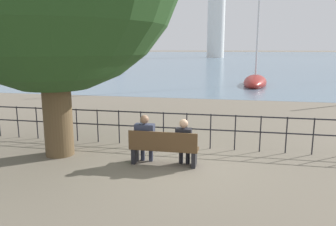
% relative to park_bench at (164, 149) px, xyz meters
% --- Properties ---
extents(ground_plane, '(1000.00, 1000.00, 0.00)m').
position_rel_park_bench_xyz_m(ground_plane, '(0.00, 0.06, -0.43)').
color(ground_plane, '#706656').
extents(harbor_water, '(600.00, 300.00, 0.01)m').
position_rel_park_bench_xyz_m(harbor_water, '(0.00, 161.38, -0.43)').
color(harbor_water, slate).
rests_on(harbor_water, ground_plane).
extents(park_bench, '(1.75, 0.45, 0.90)m').
position_rel_park_bench_xyz_m(park_bench, '(0.00, 0.00, 0.00)').
color(park_bench, brown).
rests_on(park_bench, ground_plane).
extents(seated_person_left, '(0.50, 0.35, 1.27)m').
position_rel_park_bench_xyz_m(seated_person_left, '(-0.50, 0.07, 0.27)').
color(seated_person_left, '#2D3347').
rests_on(seated_person_left, ground_plane).
extents(seated_person_right, '(0.39, 0.35, 1.21)m').
position_rel_park_bench_xyz_m(seated_person_right, '(0.50, 0.08, 0.24)').
color(seated_person_right, black).
rests_on(seated_person_right, ground_plane).
extents(promenade_railing, '(12.09, 0.04, 1.05)m').
position_rel_park_bench_xyz_m(promenade_railing, '(-0.00, 1.62, 0.26)').
color(promenade_railing, black).
rests_on(promenade_railing, ground_plane).
extents(sailboat_2, '(2.37, 6.68, 11.37)m').
position_rel_park_bench_xyz_m(sailboat_2, '(3.37, 19.81, -0.12)').
color(sailboat_2, maroon).
rests_on(sailboat_2, ground_plane).
extents(sailboat_3, '(4.12, 7.57, 10.54)m').
position_rel_park_bench_xyz_m(sailboat_3, '(-17.68, 45.99, -0.06)').
color(sailboat_3, navy).
rests_on(sailboat_3, ground_plane).
extents(harbor_lighthouse, '(5.65, 5.65, 22.30)m').
position_rel_park_bench_xyz_m(harbor_lighthouse, '(-4.88, 103.81, 9.94)').
color(harbor_lighthouse, white).
rests_on(harbor_lighthouse, ground_plane).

